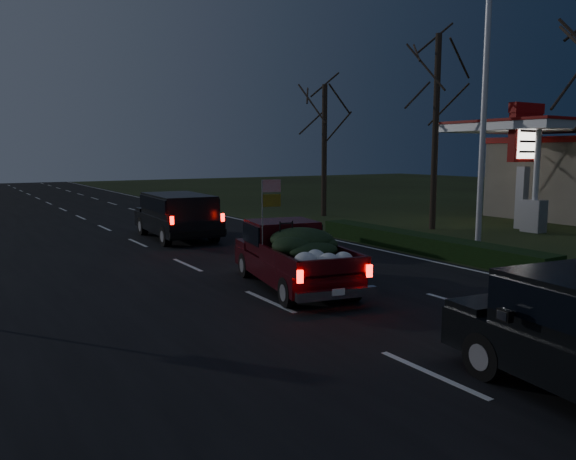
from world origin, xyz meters
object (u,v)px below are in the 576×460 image
gas_price_pylon (525,145)px  pickup_truck (293,252)px  lead_suv (177,212)px  light_pole (485,90)px

gas_price_pylon → pickup_truck: bearing=-164.6°
pickup_truck → lead_suv: size_ratio=0.95×
gas_price_pylon → pickup_truck: (-14.77, -4.08, -2.85)m
pickup_truck → lead_suv: 9.25m
light_pole → lead_suv: bearing=133.8°
light_pole → gas_price_pylon: bearing=24.7°
gas_price_pylon → lead_suv: 15.46m
pickup_truck → lead_suv: (0.44, 9.24, 0.18)m
pickup_truck → lead_suv: bearing=98.3°
light_pole → gas_price_pylon: size_ratio=1.64×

